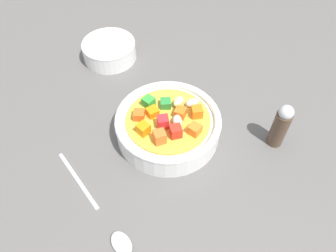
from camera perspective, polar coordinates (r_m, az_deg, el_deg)
The scene contains 5 objects.
ground_plane at distance 56.45cm, azimuth 0.00°, elevation -2.05°, with size 140.00×140.00×2.00cm, color #565451.
soup_bowl_main at distance 53.64cm, azimuth 0.01°, elevation 0.24°, with size 17.70×17.70×6.14cm.
spoon at distance 48.14cm, azimuth -11.26°, elevation -15.96°, with size 7.92×20.05×1.01cm.
side_bowl_small at distance 70.14cm, azimuth -10.46°, elevation 13.24°, with size 11.16×11.16×4.10cm.
pepper_shaker at distance 54.32cm, azimuth 19.48°, elevation 0.08°, with size 2.62×2.62×8.72cm.
Camera 1 is at (-11.50, -32.11, 43.98)cm, focal length 34.10 mm.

